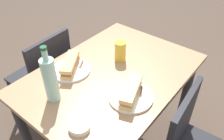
# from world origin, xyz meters

# --- Properties ---
(dining_table) EXTENTS (1.11, 0.79, 0.74)m
(dining_table) POSITION_xyz_m (0.00, 0.00, 0.62)
(dining_table) COLOR #997251
(dining_table) RESTS_ON ground
(chair_near) EXTENTS (0.42, 0.42, 0.84)m
(chair_near) POSITION_xyz_m (0.10, -0.59, 0.48)
(chair_near) COLOR black
(chair_near) RESTS_ON ground
(plate_near) EXTENTS (0.24, 0.24, 0.01)m
(plate_near) POSITION_xyz_m (0.11, 0.22, 0.75)
(plate_near) COLOR silver
(plate_near) RESTS_ON dining_table
(baguette_sandwich_near) EXTENTS (0.24, 0.14, 0.07)m
(baguette_sandwich_near) POSITION_xyz_m (0.11, 0.22, 0.79)
(baguette_sandwich_near) COLOR #DBB77A
(baguette_sandwich_near) RESTS_ON plate_near
(knife_near) EXTENTS (0.16, 0.10, 0.01)m
(knife_near) POSITION_xyz_m (0.08, 0.26, 0.76)
(knife_near) COLOR silver
(knife_near) RESTS_ON plate_near
(plate_far) EXTENTS (0.24, 0.24, 0.01)m
(plate_far) POSITION_xyz_m (0.15, -0.21, 0.75)
(plate_far) COLOR white
(plate_far) RESTS_ON dining_table
(baguette_sandwich_far) EXTENTS (0.23, 0.18, 0.07)m
(baguette_sandwich_far) POSITION_xyz_m (0.15, -0.21, 0.79)
(baguette_sandwich_far) COLOR tan
(baguette_sandwich_far) RESTS_ON plate_far
(knife_far) EXTENTS (0.16, 0.10, 0.01)m
(knife_far) POSITION_xyz_m (0.11, -0.17, 0.76)
(knife_far) COLOR silver
(knife_far) RESTS_ON plate_far
(water_bottle) EXTENTS (0.07, 0.07, 0.33)m
(water_bottle) POSITION_xyz_m (0.37, -0.11, 0.87)
(water_bottle) COLOR #99C6B7
(water_bottle) RESTS_ON dining_table
(beer_glass) EXTENTS (0.07, 0.07, 0.13)m
(beer_glass) POSITION_xyz_m (-0.14, -0.04, 0.81)
(beer_glass) COLOR gold
(beer_glass) RESTS_ON dining_table
(olive_bowl) EXTENTS (0.10, 0.10, 0.03)m
(olive_bowl) POSITION_xyz_m (0.43, 0.15, 0.75)
(olive_bowl) COLOR silver
(olive_bowl) RESTS_ON dining_table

